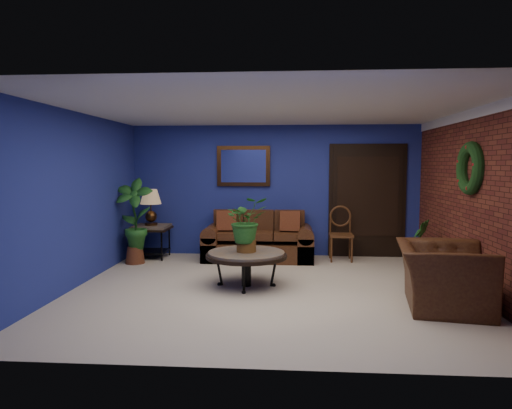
# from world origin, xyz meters

# --- Properties ---
(floor) EXTENTS (5.50, 5.50, 0.00)m
(floor) POSITION_xyz_m (0.00, 0.00, 0.00)
(floor) COLOR #BDAF9D
(floor) RESTS_ON ground
(wall_back) EXTENTS (5.50, 0.04, 2.50)m
(wall_back) POSITION_xyz_m (0.00, 2.50, 1.25)
(wall_back) COLOR navy
(wall_back) RESTS_ON ground
(wall_left) EXTENTS (0.04, 5.00, 2.50)m
(wall_left) POSITION_xyz_m (-2.75, 0.00, 1.25)
(wall_left) COLOR navy
(wall_left) RESTS_ON ground
(wall_right_brick) EXTENTS (0.04, 5.00, 2.50)m
(wall_right_brick) POSITION_xyz_m (2.75, 0.00, 1.25)
(wall_right_brick) COLOR maroon
(wall_right_brick) RESTS_ON ground
(ceiling) EXTENTS (5.50, 5.00, 0.02)m
(ceiling) POSITION_xyz_m (0.00, 0.00, 2.50)
(ceiling) COLOR silver
(ceiling) RESTS_ON wall_back
(crown_molding) EXTENTS (0.03, 5.00, 0.14)m
(crown_molding) POSITION_xyz_m (2.72, 0.00, 2.43)
(crown_molding) COLOR white
(crown_molding) RESTS_ON wall_right_brick
(wall_mirror) EXTENTS (1.02, 0.06, 0.77)m
(wall_mirror) POSITION_xyz_m (-0.60, 2.46, 1.72)
(wall_mirror) COLOR #472913
(wall_mirror) RESTS_ON wall_back
(closet_door) EXTENTS (1.44, 0.06, 2.18)m
(closet_door) POSITION_xyz_m (1.75, 2.47, 1.05)
(closet_door) COLOR black
(closet_door) RESTS_ON wall_back
(wreath) EXTENTS (0.16, 0.72, 0.72)m
(wreath) POSITION_xyz_m (2.69, 0.05, 1.70)
(wreath) COLOR black
(wreath) RESTS_ON wall_right_brick
(sofa) EXTENTS (2.00, 0.86, 0.90)m
(sofa) POSITION_xyz_m (-0.29, 2.08, 0.30)
(sofa) COLOR #4B2C15
(sofa) RESTS_ON ground
(coffee_table) EXTENTS (1.17, 1.17, 0.50)m
(coffee_table) POSITION_xyz_m (-0.33, 0.18, 0.44)
(coffee_table) COLOR #504A46
(coffee_table) RESTS_ON ground
(end_table) EXTENTS (0.67, 0.67, 0.62)m
(end_table) POSITION_xyz_m (-2.30, 2.05, 0.47)
(end_table) COLOR #504A46
(end_table) RESTS_ON ground
(table_lamp) EXTENTS (0.39, 0.39, 0.65)m
(table_lamp) POSITION_xyz_m (-2.30, 2.05, 1.04)
(table_lamp) COLOR #472913
(table_lamp) RESTS_ON end_table
(side_chair) EXTENTS (0.43, 0.43, 0.99)m
(side_chair) POSITION_xyz_m (1.22, 2.12, 0.56)
(side_chair) COLOR #563118
(side_chair) RESTS_ON ground
(armchair) EXTENTS (1.22, 1.35, 0.78)m
(armchair) POSITION_xyz_m (2.15, -0.65, 0.39)
(armchair) COLOR #4B2C15
(armchair) RESTS_ON ground
(coffee_plant) EXTENTS (0.74, 0.70, 0.79)m
(coffee_plant) POSITION_xyz_m (-0.33, 0.18, 0.94)
(coffee_plant) COLOR brown
(coffee_plant) RESTS_ON coffee_table
(floor_plant) EXTENTS (0.49, 0.44, 0.88)m
(floor_plant) POSITION_xyz_m (2.35, 1.19, 0.46)
(floor_plant) COLOR brown
(floor_plant) RESTS_ON ground
(tall_plant) EXTENTS (0.69, 0.49, 1.52)m
(tall_plant) POSITION_xyz_m (-2.45, 1.55, 0.82)
(tall_plant) COLOR brown
(tall_plant) RESTS_ON ground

